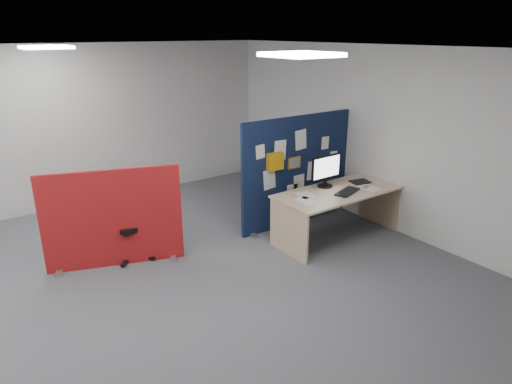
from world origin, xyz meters
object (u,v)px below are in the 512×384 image
red_divider (113,220)px  monitor_main (326,170)px  office_chair (137,214)px  navy_divider (297,171)px  main_desk (336,201)px

red_divider → monitor_main: bearing=3.2°
monitor_main → red_divider: (-2.87, 0.82, -0.36)m
monitor_main → office_chair: 2.71m
navy_divider → monitor_main: 0.57m
navy_divider → red_divider: bearing=174.5°
main_desk → office_chair: (-2.55, 1.14, 0.02)m
monitor_main → office_chair: monitor_main is taller
monitor_main → red_divider: 3.01m
office_chair → monitor_main: bearing=-30.4°
main_desk → monitor_main: monitor_main is taller
monitor_main → red_divider: bearing=162.7°
navy_divider → office_chair: (-2.44, 0.39, -0.26)m
main_desk → monitor_main: 0.47m
office_chair → main_desk: bearing=-33.9°
red_divider → office_chair: size_ratio=1.58×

